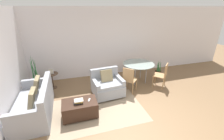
{
  "coord_description": "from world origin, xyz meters",
  "views": [
    {
      "loc": [
        -1.48,
        -2.61,
        2.72
      ],
      "look_at": [
        -0.14,
        1.86,
        0.75
      ],
      "focal_mm": 24.0,
      "sensor_mm": 36.0,
      "label": 1
    }
  ],
  "objects_px": {
    "tv_remote_primary": "(89,100)",
    "picture_frame": "(51,71)",
    "dining_chair_near_left": "(129,78)",
    "potted_plant": "(37,83)",
    "ottoman": "(80,108)",
    "book_stack": "(78,102)",
    "potted_plant_small": "(158,72)",
    "side_table": "(52,78)",
    "dining_chair_near_right": "(163,74)",
    "armchair": "(107,85)",
    "dining_table": "(138,65)",
    "couch": "(36,105)"
  },
  "relations": [
    {
      "from": "potted_plant",
      "to": "dining_table",
      "type": "height_order",
      "value": "potted_plant"
    },
    {
      "from": "book_stack",
      "to": "dining_chair_near_left",
      "type": "relative_size",
      "value": 0.27
    },
    {
      "from": "dining_chair_near_left",
      "to": "dining_chair_near_right",
      "type": "bearing_deg",
      "value": 0.0
    },
    {
      "from": "side_table",
      "to": "dining_chair_near_right",
      "type": "bearing_deg",
      "value": -15.33
    },
    {
      "from": "ottoman",
      "to": "dining_chair_near_left",
      "type": "height_order",
      "value": "dining_chair_near_left"
    },
    {
      "from": "book_stack",
      "to": "picture_frame",
      "type": "height_order",
      "value": "picture_frame"
    },
    {
      "from": "potted_plant",
      "to": "dining_table",
      "type": "bearing_deg",
      "value": -5.11
    },
    {
      "from": "tv_remote_primary",
      "to": "dining_table",
      "type": "bearing_deg",
      "value": 33.99
    },
    {
      "from": "side_table",
      "to": "dining_table",
      "type": "height_order",
      "value": "dining_table"
    },
    {
      "from": "picture_frame",
      "to": "book_stack",
      "type": "bearing_deg",
      "value": -67.8
    },
    {
      "from": "potted_plant_small",
      "to": "picture_frame",
      "type": "bearing_deg",
      "value": 176.21
    },
    {
      "from": "picture_frame",
      "to": "potted_plant_small",
      "type": "xyz_separation_m",
      "value": [
        4.14,
        -0.27,
        -0.44
      ]
    },
    {
      "from": "dining_chair_near_left",
      "to": "dining_chair_near_right",
      "type": "relative_size",
      "value": 1.0
    },
    {
      "from": "dining_chair_near_left",
      "to": "potted_plant",
      "type": "bearing_deg",
      "value": 162.12
    },
    {
      "from": "book_stack",
      "to": "tv_remote_primary",
      "type": "bearing_deg",
      "value": 12.42
    },
    {
      "from": "ottoman",
      "to": "potted_plant_small",
      "type": "relative_size",
      "value": 1.14
    },
    {
      "from": "tv_remote_primary",
      "to": "dining_table",
      "type": "xyz_separation_m",
      "value": [
        2.1,
        1.42,
        0.22
      ]
    },
    {
      "from": "couch",
      "to": "tv_remote_primary",
      "type": "relative_size",
      "value": 11.96
    },
    {
      "from": "tv_remote_primary",
      "to": "picture_frame",
      "type": "height_order",
      "value": "picture_frame"
    },
    {
      "from": "book_stack",
      "to": "armchair",
      "type": "bearing_deg",
      "value": 41.5
    },
    {
      "from": "ottoman",
      "to": "potted_plant_small",
      "type": "xyz_separation_m",
      "value": [
        3.35,
        1.56,
        -0.03
      ]
    },
    {
      "from": "couch",
      "to": "ottoman",
      "type": "distance_m",
      "value": 1.2
    },
    {
      "from": "dining_chair_near_right",
      "to": "dining_chair_near_left",
      "type": "bearing_deg",
      "value": 180.0
    },
    {
      "from": "book_stack",
      "to": "dining_chair_near_right",
      "type": "xyz_separation_m",
      "value": [
        3.03,
        0.84,
        0.02
      ]
    },
    {
      "from": "side_table",
      "to": "dining_chair_near_right",
      "type": "height_order",
      "value": "dining_chair_near_right"
    },
    {
      "from": "dining_table",
      "to": "ottoman",
      "type": "bearing_deg",
      "value": -148.75
    },
    {
      "from": "book_stack",
      "to": "dining_chair_near_right",
      "type": "bearing_deg",
      "value": 15.46
    },
    {
      "from": "dining_chair_near_right",
      "to": "armchair",
      "type": "bearing_deg",
      "value": 178.8
    },
    {
      "from": "couch",
      "to": "dining_table",
      "type": "xyz_separation_m",
      "value": [
        3.49,
        1.03,
        0.36
      ]
    },
    {
      "from": "book_stack",
      "to": "potted_plant_small",
      "type": "bearing_deg",
      "value": 25.42
    },
    {
      "from": "armchair",
      "to": "dining_chair_near_right",
      "type": "xyz_separation_m",
      "value": [
        2.03,
        -0.04,
        0.17
      ]
    },
    {
      "from": "potted_plant",
      "to": "potted_plant_small",
      "type": "height_order",
      "value": "potted_plant"
    },
    {
      "from": "tv_remote_primary",
      "to": "picture_frame",
      "type": "bearing_deg",
      "value": 119.95
    },
    {
      "from": "dining_table",
      "to": "dining_chair_near_left",
      "type": "distance_m",
      "value": 0.92
    },
    {
      "from": "picture_frame",
      "to": "ottoman",
      "type": "bearing_deg",
      "value": -66.75
    },
    {
      "from": "armchair",
      "to": "dining_chair_near_left",
      "type": "xyz_separation_m",
      "value": [
        0.75,
        -0.04,
        0.17
      ]
    },
    {
      "from": "dining_chair_near_right",
      "to": "book_stack",
      "type": "bearing_deg",
      "value": -164.54
    },
    {
      "from": "potted_plant",
      "to": "side_table",
      "type": "distance_m",
      "value": 0.51
    },
    {
      "from": "couch",
      "to": "book_stack",
      "type": "relative_size",
      "value": 7.11
    },
    {
      "from": "ottoman",
      "to": "potted_plant",
      "type": "bearing_deg",
      "value": 126.08
    },
    {
      "from": "ottoman",
      "to": "book_stack",
      "type": "height_order",
      "value": "book_stack"
    },
    {
      "from": "couch",
      "to": "tv_remote_primary",
      "type": "distance_m",
      "value": 1.45
    },
    {
      "from": "picture_frame",
      "to": "dining_chair_near_left",
      "type": "xyz_separation_m",
      "value": [
        2.51,
        -1.04,
        -0.14
      ]
    },
    {
      "from": "couch",
      "to": "side_table",
      "type": "bearing_deg",
      "value": 76.63
    },
    {
      "from": "armchair",
      "to": "side_table",
      "type": "relative_size",
      "value": 1.8
    },
    {
      "from": "armchair",
      "to": "picture_frame",
      "type": "xyz_separation_m",
      "value": [
        -1.76,
        1.0,
        0.31
      ]
    },
    {
      "from": "tv_remote_primary",
      "to": "dining_chair_near_right",
      "type": "height_order",
      "value": "dining_chair_near_right"
    },
    {
      "from": "side_table",
      "to": "potted_plant_small",
      "type": "distance_m",
      "value": 4.15
    },
    {
      "from": "book_stack",
      "to": "potted_plant_small",
      "type": "xyz_separation_m",
      "value": [
        3.37,
        1.6,
        -0.28
      ]
    },
    {
      "from": "couch",
      "to": "potted_plant",
      "type": "xyz_separation_m",
      "value": [
        -0.16,
        1.35,
        -0.01
      ]
    }
  ]
}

